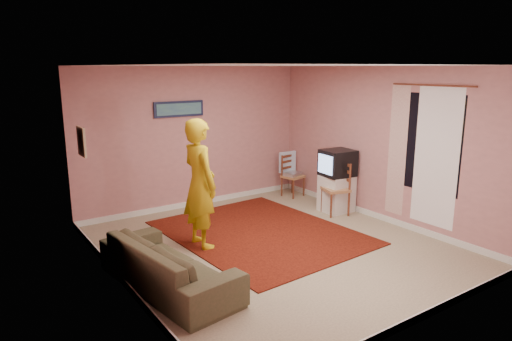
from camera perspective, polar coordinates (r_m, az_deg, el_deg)
ground at (r=6.82m, az=2.26°, el=-9.44°), size 5.00×5.00×0.00m
wall_back at (r=8.54m, az=-7.73°, el=4.07°), size 4.50×0.02×2.60m
wall_front at (r=4.73m, az=20.78°, el=-3.72°), size 4.50×0.02×2.60m
wall_left at (r=5.43m, az=-17.05°, el=-1.38°), size 0.02×5.00×2.60m
wall_right at (r=7.97m, az=15.47°, el=3.10°), size 0.02×5.00×2.60m
ceiling at (r=6.31m, az=2.47°, el=12.98°), size 4.50×5.00×0.02m
baseboard_back at (r=8.81m, az=-7.46°, el=-4.00°), size 4.50×0.02×0.10m
baseboard_front at (r=5.22m, az=19.56°, el=-16.98°), size 4.50×0.02×0.10m
baseboard_left at (r=5.86m, az=-16.14°, el=-13.32°), size 0.02×5.00×0.10m
baseboard_right at (r=8.25m, az=14.91°, el=-5.49°), size 0.02×5.00×0.10m
window at (r=7.40m, az=20.81°, el=3.19°), size 0.01×1.10×1.50m
curtain_sheer at (r=7.34m, az=21.58°, el=1.47°), size 0.01×0.75×2.10m
curtain_floral at (r=7.73m, az=17.25°, el=2.33°), size 0.01×0.35×2.10m
curtain_rod at (r=7.28m, az=21.16°, el=9.92°), size 0.02×1.40×0.02m
picture_back at (r=8.32m, az=-9.60°, el=7.60°), size 0.95×0.04×0.28m
picture_left at (r=6.91m, az=-20.96°, el=3.39°), size 0.04×0.38×0.42m
area_rug at (r=7.32m, az=0.54°, el=-7.75°), size 2.67×3.26×0.02m
tv_cabinet at (r=8.44m, az=10.02°, el=-2.83°), size 0.52×0.48×0.67m
crt_tv at (r=8.30m, az=10.14°, el=0.95°), size 0.59×0.54×0.47m
chair_a at (r=9.27m, az=4.66°, el=-0.10°), size 0.44×0.43×0.46m
dvd_player at (r=9.28m, az=4.65°, el=-0.42°), size 0.42×0.35×0.06m
blue_throw at (r=9.38m, az=3.95°, el=1.10°), size 0.40×0.05×0.42m
chair_b at (r=8.21m, az=9.96°, el=-1.52°), size 0.51×0.52×0.51m
game_console at (r=8.22m, az=9.94°, el=-2.00°), size 0.26×0.20×0.05m
sofa at (r=5.62m, az=-10.90°, el=-11.42°), size 1.08×2.12×0.59m
person at (r=6.59m, az=-7.03°, el=-1.66°), size 0.47×0.70×1.89m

